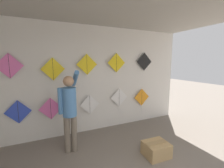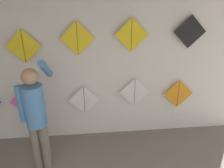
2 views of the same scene
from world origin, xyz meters
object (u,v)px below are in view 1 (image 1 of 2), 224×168
Objects in this scene: kite_0 at (18,112)px; kite_1 at (51,109)px; cardboard_box at (156,149)px; kite_3 at (119,97)px; kite_7 at (87,64)px; kite_5 at (9,66)px; kite_4 at (142,98)px; kite_9 at (144,62)px; kite_2 at (90,105)px; kite_8 at (116,63)px; kite_6 at (53,69)px; shopkeeper at (69,107)px.

kite_0 is 1.00× the size of kite_1.
kite_3 is (-0.01, 1.60, 0.72)m from cardboard_box.
kite_3 is at bearing 90.42° from cardboard_box.
cardboard_box is 0.93× the size of kite_7.
kite_5 reaches higher than kite_0.
kite_4 is 1.14m from kite_9.
cardboard_box is 0.93× the size of kite_0.
kite_2 is (0.96, 0.00, -0.02)m from kite_1.
cardboard_box is 2.34m from kite_8.
cardboard_box is at bearing -42.38° from kite_6.
kite_4 is at bearing -0.02° from kite_1.
kite_1 is 2.06m from kite_8.
kite_8 is at bearing 180.00° from kite_3.
kite_9 is at bearing 0.00° from kite_0.
shopkeeper is at bearing -154.51° from kite_3.
kite_5 reaches higher than kite_4.
kite_5 reaches higher than kite_3.
kite_8 reaches higher than kite_2.
kite_5 is at bearing 180.00° from kite_6.
kite_2 is 2.01m from kite_5.
kite_4 is at bearing 63.97° from cardboard_box.
kite_7 is 1.00× the size of kite_8.
cardboard_box is 0.93× the size of kite_3.
kite_1 is at bearing 180.00° from kite_9.
cardboard_box is at bearing -116.03° from kite_4.
shopkeeper is 1.82m from kite_8.
kite_6 reaches higher than shopkeeper.
kite_9 is (1.78, 0.00, 0.07)m from kite_7.
kite_3 is at bearing 0.00° from kite_8.
kite_1 is at bearing 180.00° from kite_8.
kite_7 is (-1.72, 0.00, 1.07)m from kite_4.
kite_6 is at bearing 180.00° from kite_2.
kite_9 reaches higher than kite_2.
kite_8 reaches higher than kite_5.
kite_3 is 1.00× the size of kite_5.
kite_6 is (-2.54, 0.00, 0.97)m from kite_4.
kite_6 reaches higher than kite_4.
kite_0 is 1.00× the size of kite_3.
shopkeeper is 1.25m from kite_7.
kite_1 is at bearing 0.00° from kite_5.
kite_5 is 1.00× the size of kite_8.
cardboard_box is at bearing -86.26° from kite_8.
kite_1 is (-1.86, 1.60, 0.62)m from cardboard_box.
kite_9 reaches higher than kite_4.
kite_3 is 1.00× the size of kite_8.
shopkeeper is at bearing -128.84° from kite_7.
shopkeeper is at bearing -163.02° from kite_9.
kite_6 reaches higher than kite_1.
cardboard_box is 0.93× the size of kite_2.
kite_2 reaches higher than cardboard_box.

